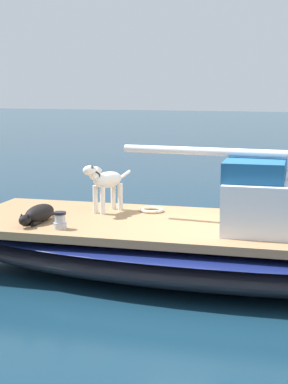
# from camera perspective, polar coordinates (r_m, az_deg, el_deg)

# --- Properties ---
(ground_plane) EXTENTS (120.00, 120.00, 0.00)m
(ground_plane) POSITION_cam_1_polar(r_m,az_deg,el_deg) (7.54, 7.16, -8.07)
(ground_plane) COLOR #143347
(sailboat_main) EXTENTS (3.34, 7.48, 0.66)m
(sailboat_main) POSITION_cam_1_polar(r_m,az_deg,el_deg) (7.44, 7.22, -5.61)
(sailboat_main) COLOR black
(sailboat_main) RESTS_ON ground
(dog_black) EXTENTS (0.95, 0.29, 0.22)m
(dog_black) POSITION_cam_1_polar(r_m,az_deg,el_deg) (7.53, -10.26, -2.13)
(dog_black) COLOR black
(dog_black) RESTS_ON sailboat_main
(dog_white) EXTENTS (0.92, 0.38, 0.70)m
(dog_white) POSITION_cam_1_polar(r_m,az_deg,el_deg) (8.00, -3.77, 1.00)
(dog_white) COLOR silver
(dog_white) RESTS_ON sailboat_main
(deck_winch) EXTENTS (0.16, 0.16, 0.21)m
(deck_winch) POSITION_cam_1_polar(r_m,az_deg,el_deg) (7.13, -8.18, -2.81)
(deck_winch) COLOR #B7B7BC
(deck_winch) RESTS_ON sailboat_main
(coiled_rope) EXTENTS (0.32, 0.32, 0.04)m
(coiled_rope) POSITION_cam_1_polar(r_m,az_deg,el_deg) (8.08, 0.81, -1.77)
(coiled_rope) COLOR beige
(coiled_rope) RESTS_ON sailboat_main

